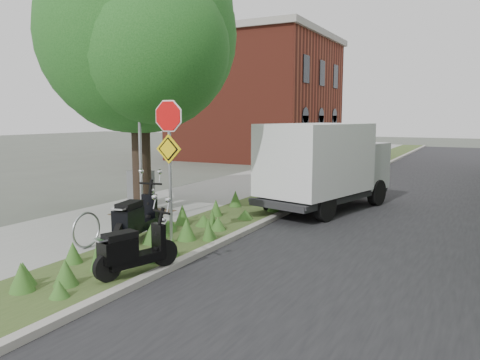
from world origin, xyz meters
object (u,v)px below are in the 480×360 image
Objects in this scene: scooter_near at (128,254)px; scooter_far at (134,222)px; utility_cabinet at (141,189)px; box_truck at (324,162)px; sign_assembly at (169,142)px.

scooter_near is 0.85× the size of scooter_far.
box_truck is at bearing 26.03° from utility_cabinet.
sign_assembly is 0.61× the size of box_truck.
sign_assembly reaches higher than scooter_near.
scooter_near is (0.65, -2.12, -1.82)m from sign_assembly.
scooter_far is 4.30m from utility_cabinet.
sign_assembly is 4.86m from utility_cabinet.
sign_assembly reaches higher than box_truck.
scooter_far is (-0.75, -0.33, -1.76)m from sign_assembly.
utility_cabinet is at bearing -153.97° from box_truck.
box_truck is 4.89× the size of utility_cabinet.
utility_cabinet is (-3.36, 3.08, -1.69)m from sign_assembly.
sign_assembly is at bearing 23.76° from scooter_far.
utility_cabinet is at bearing 127.66° from scooter_near.
box_truck reaches higher than utility_cabinet.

